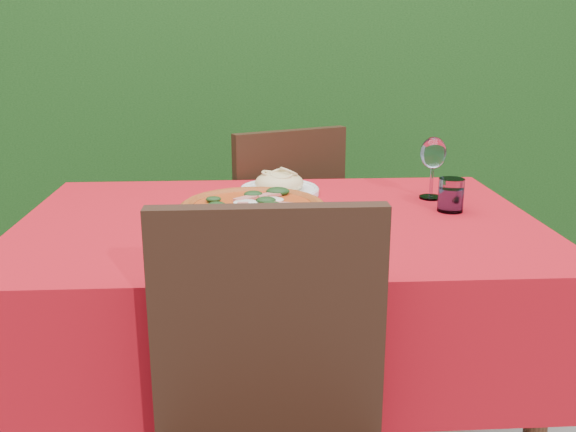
{
  "coord_description": "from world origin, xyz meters",
  "views": [
    {
      "loc": [
        -0.07,
        -1.51,
        1.19
      ],
      "look_at": [
        0.02,
        -0.05,
        0.77
      ],
      "focal_mm": 40.0,
      "sensor_mm": 36.0,
      "label": 1
    }
  ],
  "objects": [
    {
      "name": "fork",
      "position": [
        -0.28,
        -0.1,
        0.75
      ],
      "size": [
        0.09,
        0.2,
        0.01
      ],
      "primitive_type": "cube",
      "rotation": [
        0.0,
        0.0,
        0.31
      ],
      "color": "#ADADB4",
      "rests_on": "dining_table"
    },
    {
      "name": "chair_far",
      "position": [
        0.02,
        0.63,
        0.51
      ],
      "size": [
        0.53,
        0.53,
        0.88
      ],
      "rotation": [
        0.0,
        0.0,
        3.56
      ],
      "color": "black",
      "rests_on": "ground"
    },
    {
      "name": "pasta_plate",
      "position": [
        0.01,
        0.25,
        0.77
      ],
      "size": [
        0.22,
        0.22,
        0.06
      ],
      "rotation": [
        0.0,
        0.0,
        0.34
      ],
      "color": "white",
      "rests_on": "dining_table"
    },
    {
      "name": "water_glass",
      "position": [
        0.44,
        0.04,
        0.79
      ],
      "size": [
        0.06,
        0.06,
        0.09
      ],
      "color": "silver",
      "rests_on": "dining_table"
    },
    {
      "name": "wine_glass",
      "position": [
        0.43,
        0.17,
        0.87
      ],
      "size": [
        0.07,
        0.07,
        0.17
      ],
      "color": "silver",
      "rests_on": "dining_table"
    },
    {
      "name": "dining_table",
      "position": [
        0.0,
        0.0,
        0.6
      ],
      "size": [
        1.26,
        0.86,
        0.75
      ],
      "color": "#442515",
      "rests_on": "ground"
    },
    {
      "name": "hedge",
      "position": [
        0.0,
        1.55,
        0.92
      ],
      "size": [
        3.2,
        0.55,
        1.78
      ],
      "color": "black",
      "rests_on": "ground"
    },
    {
      "name": "pizza_plate",
      "position": [
        -0.06,
        -0.07,
        0.78
      ],
      "size": [
        0.43,
        0.43,
        0.07
      ],
      "rotation": [
        0.0,
        0.0,
        0.33
      ],
      "color": "white",
      "rests_on": "dining_table"
    }
  ]
}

